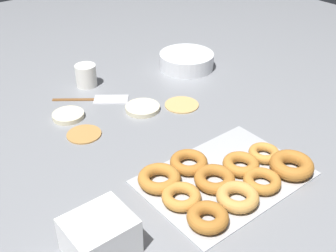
{
  "coord_description": "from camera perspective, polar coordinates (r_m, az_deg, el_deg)",
  "views": [
    {
      "loc": [
        -0.61,
        -0.87,
        0.67
      ],
      "look_at": [
        0.0,
        -0.1,
        0.04
      ],
      "focal_mm": 45.0,
      "sensor_mm": 36.0,
      "label": 1
    }
  ],
  "objects": [
    {
      "name": "ground_plane",
      "position": [
        1.25,
        -2.88,
        0.38
      ],
      "size": [
        3.0,
        3.0,
        0.0
      ],
      "primitive_type": "plane",
      "color": "gray"
    },
    {
      "name": "pancake_0",
      "position": [
        1.22,
        -11.31,
        -1.01
      ],
      "size": [
        0.1,
        0.1,
        0.01
      ],
      "primitive_type": "cylinder",
      "color": "#B27F42",
      "rests_on": "ground_plane"
    },
    {
      "name": "pancake_1",
      "position": [
        1.32,
        -3.46,
        2.45
      ],
      "size": [
        0.11,
        0.11,
        0.01
      ],
      "primitive_type": "cylinder",
      "color": "beige",
      "rests_on": "ground_plane"
    },
    {
      "name": "pancake_2",
      "position": [
        1.31,
        -13.35,
        1.4
      ],
      "size": [
        0.1,
        0.1,
        0.01
      ],
      "primitive_type": "cylinder",
      "color": "beige",
      "rests_on": "ground_plane"
    },
    {
      "name": "pancake_3",
      "position": [
        1.34,
        1.88,
        2.97
      ],
      "size": [
        0.11,
        0.11,
        0.01
      ],
      "primitive_type": "cylinder",
      "color": "tan",
      "rests_on": "ground_plane"
    },
    {
      "name": "donut_tray",
      "position": [
        1.03,
        7.9,
        -7.01
      ],
      "size": [
        0.4,
        0.28,
        0.04
      ],
      "color": "#ADAFB5",
      "rests_on": "ground_plane"
    },
    {
      "name": "batter_bowl",
      "position": [
        1.59,
        2.52,
        8.83
      ],
      "size": [
        0.2,
        0.2,
        0.06
      ],
      "color": "white",
      "rests_on": "ground_plane"
    },
    {
      "name": "container_stack",
      "position": [
        0.86,
        -9.24,
        -14.48
      ],
      "size": [
        0.13,
        0.11,
        0.08
      ],
      "color": "white",
      "rests_on": "ground_plane"
    },
    {
      "name": "paper_cup",
      "position": [
        1.48,
        -11.04,
        6.73
      ],
      "size": [
        0.07,
        0.07,
        0.08
      ],
      "color": "white",
      "rests_on": "ground_plane"
    },
    {
      "name": "spatula",
      "position": [
        1.39,
        -8.83,
        3.62
      ],
      "size": [
        0.22,
        0.18,
        0.01
      ],
      "rotation": [
        0.0,
        0.0,
        5.62
      ],
      "color": "brown",
      "rests_on": "ground_plane"
    }
  ]
}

